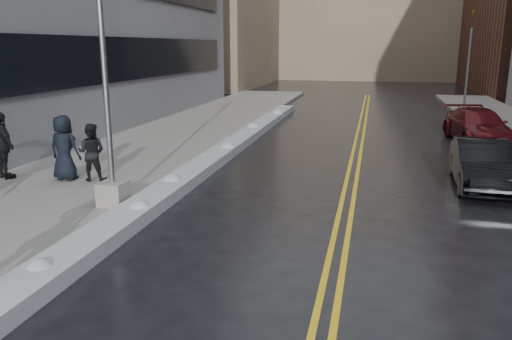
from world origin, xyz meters
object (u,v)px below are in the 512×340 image
Objects in this scene: lamppost at (107,112)px; pedestrian_b at (91,152)px; pedestrian_c at (64,148)px; traffic_signal at (469,58)px; car_black at (482,164)px; pedestrian_d at (3,146)px; car_maroon at (478,126)px.

pedestrian_b is at bearing 131.37° from lamppost.
traffic_signal is at bearing -122.30° from pedestrian_c.
lamppost is 3.12m from pedestrian_b.
traffic_signal is 24.27m from pedestrian_b.
lamppost is at bearing 147.26° from pedestrian_c.
car_black is (-2.22, -17.49, -2.70)m from traffic_signal.
traffic_signal is at bearing 85.13° from car_black.
pedestrian_d is at bearing -165.99° from car_black.
car_maroon is (13.42, 10.08, -0.41)m from pedestrian_c.
traffic_signal reaches higher than car_maroon.
lamppost reaches higher than pedestrian_c.
lamppost is at bearing -139.18° from car_maroon.
car_maroon is (1.22, 7.48, 0.03)m from car_black.
pedestrian_c reaches higher than car_maroon.
pedestrian_c is at bearing -150.28° from car_maroon.
traffic_signal is 17.84m from car_black.
lamppost reaches higher than car_maroon.
car_black is at bearing 25.21° from lamppost.
pedestrian_b is 2.75m from pedestrian_d.
pedestrian_b reaches higher than car_maroon.
car_black is (12.21, 2.60, -0.44)m from pedestrian_c.
pedestrian_d is (-1.89, -0.31, 0.04)m from pedestrian_c.
pedestrian_b reaches higher than car_black.
pedestrian_b is 0.88× the size of pedestrian_c.
pedestrian_c is 1.91m from pedestrian_d.
car_maroon is at bearing -121.49° from pedestrian_d.
pedestrian_b is at bearing -148.90° from car_maroon.
traffic_signal is 2.92× the size of pedestrian_d.
pedestrian_d is at bearing 160.42° from lamppost.
pedestrian_d is 0.41× the size of car_maroon.
lamppost reaches higher than traffic_signal.
pedestrian_d reaches higher than car_black.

